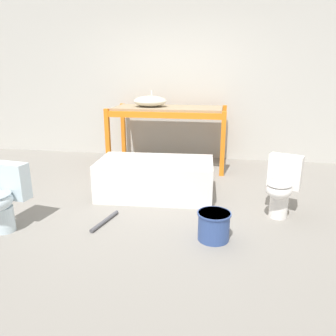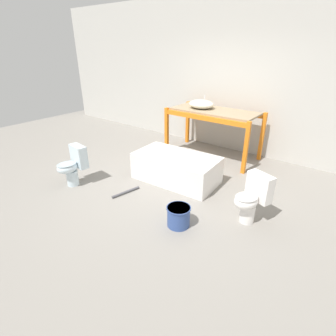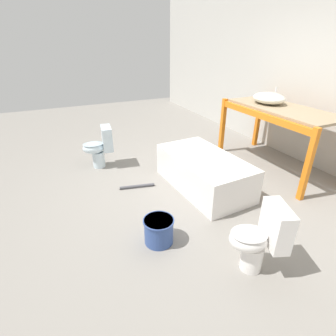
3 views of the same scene
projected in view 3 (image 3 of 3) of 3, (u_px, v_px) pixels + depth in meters
The scene contains 9 objects.
ground_plane at pixel (188, 188), 3.77m from camera, with size 12.00×12.00×0.00m, color gray.
warehouse_wall_rear at pixel (326, 64), 3.93m from camera, with size 10.80×0.08×3.20m.
shelving_rack at pixel (282, 117), 4.05m from camera, with size 1.90×0.90×1.00m.
sink_basin at pixel (269, 98), 4.18m from camera, with size 0.54×0.45×0.26m.
bathtub_main at pixel (204, 170), 3.70m from camera, with size 1.49×0.85×0.48m.
toilet_near at pixel (260, 237), 2.31m from camera, with size 0.46×0.56×0.68m.
toilet_far at pixel (100, 146), 4.27m from camera, with size 0.38×0.52×0.68m.
bucket_white at pixel (159, 230), 2.72m from camera, with size 0.32×0.32×0.28m.
loose_pipe at pixel (137, 186), 3.78m from camera, with size 0.15×0.50×0.04m.
Camera 3 is at (2.83, -1.64, 1.94)m, focal length 28.00 mm.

